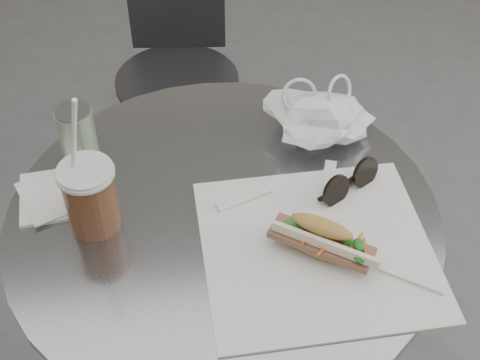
{
  "coord_description": "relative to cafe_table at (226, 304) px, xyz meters",
  "views": [
    {
      "loc": [
        -0.08,
        -0.58,
        1.6
      ],
      "look_at": [
        0.03,
        0.23,
        0.79
      ],
      "focal_mm": 50.0,
      "sensor_mm": 36.0,
      "label": 1
    }
  ],
  "objects": [
    {
      "name": "iced_coffee",
      "position": [
        -0.22,
        0.01,
        0.34
      ],
      "size": [
        0.1,
        0.1,
        0.28
      ],
      "color": "brown",
      "rests_on": "cafe_table"
    },
    {
      "name": "chair_far",
      "position": [
        -0.04,
        0.86,
        -0.16
      ],
      "size": [
        0.36,
        0.38,
        0.69
      ],
      "rotation": [
        0.0,
        0.0,
        3.03
      ],
      "color": "#323234",
      "rests_on": "ground"
    },
    {
      "name": "cafe_table",
      "position": [
        0.0,
        0.0,
        0.0
      ],
      "size": [
        0.76,
        0.76,
        0.74
      ],
      "color": "slate",
      "rests_on": "ground"
    },
    {
      "name": "napkin_stack",
      "position": [
        -0.29,
        0.08,
        0.28
      ],
      "size": [
        0.16,
        0.16,
        0.01
      ],
      "color": "white",
      "rests_on": "cafe_table"
    },
    {
      "name": "sandwich_paper",
      "position": [
        0.14,
        -0.1,
        0.28
      ],
      "size": [
        0.38,
        0.36,
        0.0
      ],
      "primitive_type": "cube",
      "rotation": [
        0.0,
        0.0,
        0.01
      ],
      "color": "white",
      "rests_on": "cafe_table"
    },
    {
      "name": "banh_mi",
      "position": [
        0.15,
        -0.11,
        0.31
      ],
      "size": [
        0.22,
        0.19,
        0.07
      ],
      "rotation": [
        0.0,
        0.0,
        -0.6
      ],
      "color": "#B99546",
      "rests_on": "sandwich_paper"
    },
    {
      "name": "drink_can",
      "position": [
        -0.24,
        0.16,
        0.34
      ],
      "size": [
        0.07,
        0.07,
        0.13
      ],
      "color": "#6EA862",
      "rests_on": "cafe_table"
    },
    {
      "name": "plastic_bag",
      "position": [
        0.2,
        0.17,
        0.32
      ],
      "size": [
        0.23,
        0.2,
        0.09
      ],
      "primitive_type": null,
      "rotation": [
        0.0,
        0.0,
        0.33
      ],
      "color": "silver",
      "rests_on": "cafe_table"
    },
    {
      "name": "sunglasses",
      "position": [
        0.23,
        0.02,
        0.3
      ],
      "size": [
        0.12,
        0.09,
        0.06
      ],
      "rotation": [
        0.0,
        0.0,
        0.53
      ],
      "color": "black",
      "rests_on": "cafe_table"
    }
  ]
}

